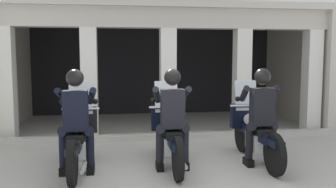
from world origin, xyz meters
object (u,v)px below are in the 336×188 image
at_px(motorcycle_right, 254,132).
at_px(police_officer_left, 76,112).
at_px(motorcycle_center, 170,134).
at_px(motorcycle_left, 79,137).
at_px(police_officer_center, 172,110).
at_px(police_officer_right, 261,108).

bearing_deg(motorcycle_right, police_officer_left, -177.52).
bearing_deg(motorcycle_center, motorcycle_left, -177.31).
distance_m(police_officer_left, police_officer_center, 1.46).
distance_m(police_officer_left, police_officer_right, 2.92).
xyz_separation_m(motorcycle_center, police_officer_center, (-0.00, -0.28, 0.44)).
height_order(motorcycle_center, motorcycle_right, same).
bearing_deg(motorcycle_right, police_officer_right, -93.98).
distance_m(motorcycle_center, police_officer_right, 1.54).
xyz_separation_m(motorcycle_left, police_officer_center, (1.46, -0.27, 0.44)).
relative_size(motorcycle_left, police_officer_left, 1.29).
bearing_deg(motorcycle_left, motorcycle_right, -2.29).
distance_m(motorcycle_left, motorcycle_center, 1.46).
bearing_deg(motorcycle_left, police_officer_center, -13.50).
bearing_deg(motorcycle_center, motorcycle_right, 3.04).
height_order(motorcycle_left, motorcycle_center, same).
height_order(police_officer_center, motorcycle_right, police_officer_center).
distance_m(police_officer_left, motorcycle_right, 2.97).
bearing_deg(police_officer_right, motorcycle_center, 166.07).
bearing_deg(police_officer_center, police_officer_right, 3.04).
relative_size(motorcycle_left, police_officer_center, 1.29).
relative_size(police_officer_left, police_officer_right, 1.00).
xyz_separation_m(motorcycle_center, police_officer_right, (1.46, -0.26, 0.44)).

